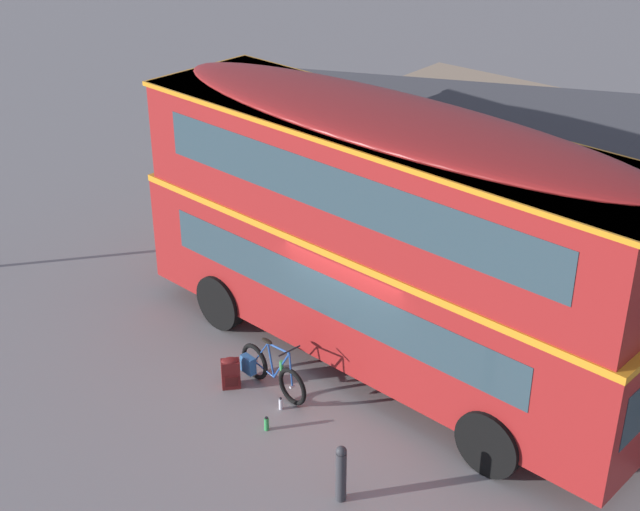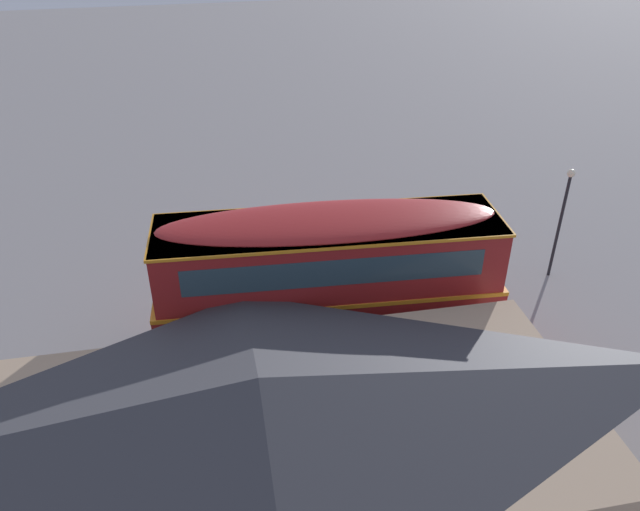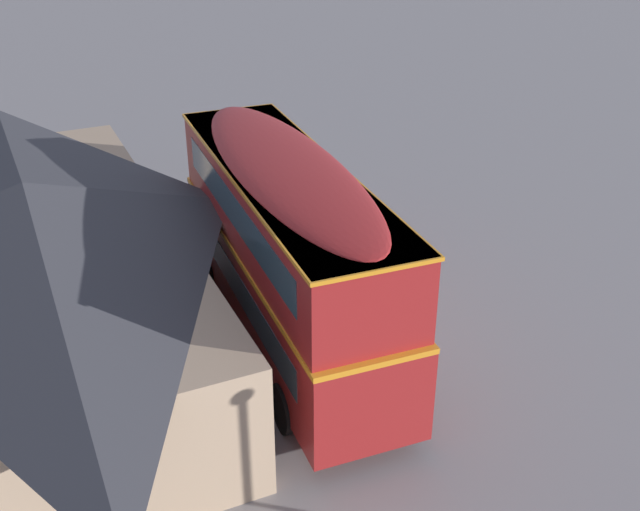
{
  "view_description": "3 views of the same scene",
  "coord_description": "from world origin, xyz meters",
  "px_view_note": "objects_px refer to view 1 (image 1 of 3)",
  "views": [
    {
      "loc": [
        7.76,
        -10.87,
        9.31
      ],
      "look_at": [
        -1.15,
        0.18,
        1.94
      ],
      "focal_mm": 50.85,
      "sensor_mm": 36.0,
      "label": 1
    },
    {
      "loc": [
        3.41,
        15.24,
        12.81
      ],
      "look_at": [
        -0.2,
        -1.68,
        2.15
      ],
      "focal_mm": 35.43,
      "sensor_mm": 36.0,
      "label": 2
    },
    {
      "loc": [
        -14.71,
        6.79,
        10.98
      ],
      "look_at": [
        0.6,
        -0.57,
        1.86
      ],
      "focal_mm": 43.55,
      "sensor_mm": 36.0,
      "label": 3
    }
  ],
  "objects_px": {
    "water_bottle_clear_plastic": "(281,404)",
    "kerb_bollard": "(341,473)",
    "double_decker_bus": "(388,231)",
    "water_bottle_green_metal": "(267,424)",
    "touring_bicycle": "(270,371)",
    "backpack_on_ground": "(231,372)"
  },
  "relations": [
    {
      "from": "touring_bicycle",
      "to": "water_bottle_green_metal",
      "type": "relative_size",
      "value": 6.69
    },
    {
      "from": "double_decker_bus",
      "to": "water_bottle_clear_plastic",
      "type": "height_order",
      "value": "double_decker_bus"
    },
    {
      "from": "touring_bicycle",
      "to": "kerb_bollard",
      "type": "relative_size",
      "value": 1.74
    },
    {
      "from": "water_bottle_clear_plastic",
      "to": "water_bottle_green_metal",
      "type": "relative_size",
      "value": 0.91
    },
    {
      "from": "water_bottle_clear_plastic",
      "to": "kerb_bollard",
      "type": "bearing_deg",
      "value": -27.06
    },
    {
      "from": "double_decker_bus",
      "to": "backpack_on_ground",
      "type": "height_order",
      "value": "double_decker_bus"
    },
    {
      "from": "double_decker_bus",
      "to": "kerb_bollard",
      "type": "height_order",
      "value": "double_decker_bus"
    },
    {
      "from": "kerb_bollard",
      "to": "double_decker_bus",
      "type": "bearing_deg",
      "value": 115.66
    },
    {
      "from": "touring_bicycle",
      "to": "water_bottle_clear_plastic",
      "type": "height_order",
      "value": "touring_bicycle"
    },
    {
      "from": "water_bottle_green_metal",
      "to": "water_bottle_clear_plastic",
      "type": "bearing_deg",
      "value": 108.17
    },
    {
      "from": "double_decker_bus",
      "to": "backpack_on_ground",
      "type": "relative_size",
      "value": 17.13
    },
    {
      "from": "double_decker_bus",
      "to": "backpack_on_ground",
      "type": "xyz_separation_m",
      "value": [
        -1.61,
        -2.29,
        -2.34
      ]
    },
    {
      "from": "water_bottle_clear_plastic",
      "to": "water_bottle_green_metal",
      "type": "xyz_separation_m",
      "value": [
        0.18,
        -0.56,
        0.01
      ]
    },
    {
      "from": "touring_bicycle",
      "to": "water_bottle_clear_plastic",
      "type": "xyz_separation_m",
      "value": [
        0.52,
        -0.32,
        -0.26
      ]
    },
    {
      "from": "touring_bicycle",
      "to": "backpack_on_ground",
      "type": "xyz_separation_m",
      "value": [
        -0.58,
        -0.38,
        -0.07
      ]
    },
    {
      "from": "water_bottle_clear_plastic",
      "to": "water_bottle_green_metal",
      "type": "bearing_deg",
      "value": -71.83
    },
    {
      "from": "double_decker_bus",
      "to": "water_bottle_green_metal",
      "type": "bearing_deg",
      "value": -96.87
    },
    {
      "from": "water_bottle_clear_plastic",
      "to": "kerb_bollard",
      "type": "distance_m",
      "value": 2.4
    },
    {
      "from": "backpack_on_ground",
      "to": "kerb_bollard",
      "type": "bearing_deg",
      "value": -17.66
    },
    {
      "from": "water_bottle_clear_plastic",
      "to": "kerb_bollard",
      "type": "relative_size",
      "value": 0.24
    },
    {
      "from": "water_bottle_green_metal",
      "to": "kerb_bollard",
      "type": "xyz_separation_m",
      "value": [
        1.93,
        -0.52,
        0.38
      ]
    },
    {
      "from": "water_bottle_clear_plastic",
      "to": "kerb_bollard",
      "type": "height_order",
      "value": "kerb_bollard"
    }
  ]
}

